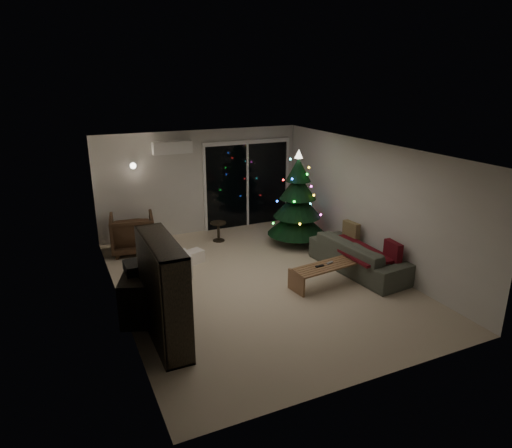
{
  "coord_description": "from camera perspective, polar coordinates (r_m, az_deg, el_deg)",
  "views": [
    {
      "loc": [
        -3.31,
        -7.12,
        3.75
      ],
      "look_at": [
        0.1,
        0.3,
        1.05
      ],
      "focal_mm": 32.0,
      "sensor_mm": 36.0,
      "label": 1
    }
  ],
  "objects": [
    {
      "name": "ottoman",
      "position": [
        8.99,
        -9.94,
        -5.07
      ],
      "size": [
        0.52,
        0.52,
        0.46
      ],
      "primitive_type": "cube",
      "rotation": [
        0.0,
        0.0,
        -0.03
      ],
      "color": "white",
      "rests_on": "floor"
    },
    {
      "name": "room",
      "position": [
        9.79,
        -1.03,
        2.07
      ],
      "size": [
        6.5,
        7.51,
        2.6
      ],
      "color": "beige",
      "rests_on": "ground"
    },
    {
      "name": "sofa",
      "position": [
        9.28,
        12.8,
        -3.88
      ],
      "size": [
        1.06,
        2.27,
        0.64
      ],
      "primitive_type": "imported",
      "rotation": [
        0.0,
        0.0,
        1.66
      ],
      "color": "#373E34",
      "rests_on": "floor"
    },
    {
      "name": "armchair",
      "position": [
        10.33,
        -15.18,
        -1.13
      ],
      "size": [
        1.05,
        1.07,
        0.85
      ],
      "primitive_type": "imported",
      "rotation": [
        0.0,
        0.0,
        2.98
      ],
      "color": "#44301D",
      "rests_on": "floor"
    },
    {
      "name": "christmas_tree",
      "position": [
        10.31,
        5.22,
        3.25
      ],
      "size": [
        1.74,
        1.74,
        2.17
      ],
      "primitive_type": "cone",
      "rotation": [
        0.0,
        0.0,
        0.37
      ],
      "color": "#11391C",
      "rests_on": "floor"
    },
    {
      "name": "media_cabinet",
      "position": [
        7.73,
        -14.42,
        -8.26
      ],
      "size": [
        0.82,
        1.26,
        0.74
      ],
      "primitive_type": "cube",
      "rotation": [
        0.0,
        0.0,
        -0.35
      ],
      "color": "black",
      "rests_on": "floor"
    },
    {
      "name": "stereo",
      "position": [
        7.54,
        -14.69,
        -5.21
      ],
      "size": [
        0.37,
        0.44,
        0.16
      ],
      "primitive_type": "cube",
      "color": "black",
      "rests_on": "media_cabinet"
    },
    {
      "name": "cushion_a",
      "position": [
        9.81,
        11.8,
        -0.95
      ],
      "size": [
        0.16,
        0.43,
        0.42
      ],
      "primitive_type": "cube",
      "rotation": [
        0.0,
        0.0,
        0.09
      ],
      "color": "#7A6C4C",
      "rests_on": "sofa"
    },
    {
      "name": "coffee_table",
      "position": [
        8.55,
        8.76,
        -6.4
      ],
      "size": [
        1.37,
        0.62,
        0.42
      ],
      "primitive_type": null,
      "rotation": [
        0.0,
        0.0,
        0.13
      ],
      "color": "brown",
      "rests_on": "floor"
    },
    {
      "name": "remote_a",
      "position": [
        8.38,
        7.97,
        -5.22
      ],
      "size": [
        0.17,
        0.05,
        0.02
      ],
      "primitive_type": "cube",
      "color": "black",
      "rests_on": "coffee_table"
    },
    {
      "name": "side_table",
      "position": [
        10.72,
        -4.71,
        -0.95
      ],
      "size": [
        0.39,
        0.39,
        0.46
      ],
      "primitive_type": "cylinder",
      "rotation": [
        0.0,
        0.0,
        -0.08
      ],
      "color": "black",
      "rests_on": "floor"
    },
    {
      "name": "cardboard_box_b",
      "position": [
        9.6,
        -7.76,
        -4.05
      ],
      "size": [
        0.44,
        0.39,
        0.26
      ],
      "primitive_type": "cube",
      "rotation": [
        0.0,
        0.0,
        0.33
      ],
      "color": "white",
      "rests_on": "floor"
    },
    {
      "name": "cushion_b",
      "position": [
        8.88,
        16.73,
        -3.44
      ],
      "size": [
        0.16,
        0.43,
        0.42
      ],
      "primitive_type": "cube",
      "rotation": [
        0.0,
        0.0,
        -0.07
      ],
      "color": "#531316",
      "rests_on": "sofa"
    },
    {
      "name": "remote_b",
      "position": [
        8.55,
        9.21,
        -4.81
      ],
      "size": [
        0.16,
        0.09,
        0.02
      ],
      "primitive_type": "cube",
      "rotation": [
        0.0,
        0.0,
        0.35
      ],
      "color": "slate",
      "rests_on": "coffee_table"
    },
    {
      "name": "floor_lamp",
      "position": [
        10.94,
        -14.8,
        2.6
      ],
      "size": [
        0.29,
        0.29,
        1.81
      ],
      "primitive_type": "cylinder",
      "color": "black",
      "rests_on": "floor"
    },
    {
      "name": "bookshelf",
      "position": [
        6.69,
        -13.11,
        -8.54
      ],
      "size": [
        1.01,
        1.59,
        1.56
      ],
      "primitive_type": null,
      "rotation": [
        0.0,
        0.0,
        -0.42
      ],
      "color": "black",
      "rests_on": "floor"
    },
    {
      "name": "cardboard_box_a",
      "position": [
        9.11,
        -12.47,
        -5.33
      ],
      "size": [
        0.55,
        0.49,
        0.33
      ],
      "primitive_type": "cube",
      "rotation": [
        0.0,
        0.0,
        0.36
      ],
      "color": "white",
      "rests_on": "floor"
    },
    {
      "name": "sofa_throw",
      "position": [
        9.17,
        12.36,
        -3.15
      ],
      "size": [
        0.69,
        1.58,
        0.05
      ],
      "primitive_type": "cube",
      "color": "#531316",
      "rests_on": "sofa"
    }
  ]
}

